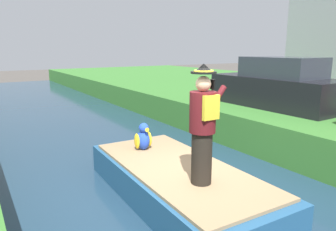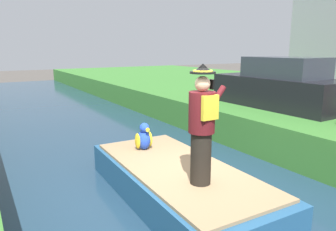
% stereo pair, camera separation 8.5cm
% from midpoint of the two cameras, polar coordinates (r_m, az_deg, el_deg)
% --- Properties ---
extents(ground_plane, '(80.00, 80.00, 0.00)m').
position_cam_midpoint_polar(ground_plane, '(5.78, 4.08, -16.70)').
color(ground_plane, '#4C4742').
extents(canal_water, '(5.71, 48.00, 0.10)m').
position_cam_midpoint_polar(canal_water, '(5.76, 4.09, -16.26)').
color(canal_water, '#1E384C').
rests_on(canal_water, ground).
extents(boat, '(1.94, 4.26, 0.61)m').
position_cam_midpoint_polar(boat, '(5.85, 2.16, -11.91)').
color(boat, '#23517A').
rests_on(boat, canal_water).
extents(person_pirate, '(0.61, 0.42, 1.85)m').
position_cam_midpoint_polar(person_pirate, '(4.79, 6.65, -1.82)').
color(person_pirate, black).
rests_on(person_pirate, boat).
extents(parrot_plush, '(0.36, 0.34, 0.57)m').
position_cam_midpoint_polar(parrot_plush, '(6.58, -4.01, -4.06)').
color(parrot_plush, blue).
rests_on(parrot_plush, boat).
extents(parked_car_dark, '(1.75, 4.02, 1.50)m').
position_cam_midpoint_polar(parked_car_dark, '(10.22, 19.68, 5.02)').
color(parked_car_dark, black).
rests_on(parked_car_dark, grass_bank_far).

